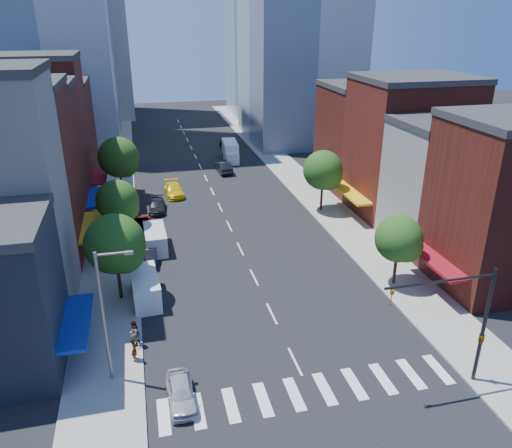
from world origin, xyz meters
The scene contains 30 objects.
ground centered at (0.00, 0.00, 0.00)m, with size 220.00×220.00×0.00m, color black.
sidewalk_left centered at (-12.50, 40.00, 0.07)m, with size 5.00×120.00×0.15m, color gray.
sidewalk_right centered at (12.50, 40.00, 0.07)m, with size 5.00×120.00×0.15m, color gray.
crosswalk centered at (0.00, -3.00, 0.01)m, with size 19.00×3.00×0.01m, color silver.
bldg_left_2 centered at (-21.00, 20.50, 8.00)m, with size 12.00×9.00×16.00m, color #5B1B15.
bldg_left_3 centered at (-21.00, 29.00, 7.50)m, with size 12.00×8.00×15.00m, color #4B1712.
bldg_left_4 centered at (-21.00, 37.50, 8.50)m, with size 12.00×9.00×17.00m, color #5B1B15.
bldg_left_5 centered at (-21.00, 47.00, 6.50)m, with size 12.00×10.00×13.00m, color #4B1712.
bldg_right_1 centered at (21.00, 15.00, 6.00)m, with size 12.00×8.00×12.00m, color beige.
bldg_right_2 centered at (21.00, 24.00, 7.50)m, with size 12.00×10.00×15.00m, color #5B1B15.
bldg_right_3 centered at (21.00, 34.00, 6.50)m, with size 12.00×10.00×13.00m, color #4B1712.
traffic_signal centered at (9.94, -4.50, 4.16)m, with size 7.24×2.24×8.00m.
streetlight centered at (-11.81, 1.00, 5.28)m, with size 2.25×0.25×9.00m.
tree_left_near centered at (-11.35, 10.92, 4.87)m, with size 4.80×4.80×7.30m.
tree_left_mid centered at (-11.35, 21.92, 4.53)m, with size 4.20×4.20×6.65m.
tree_left_far centered at (-11.35, 35.92, 5.20)m, with size 5.00×5.00×7.75m.
tree_right_near centered at (11.65, 7.92, 4.19)m, with size 4.00×4.00×6.20m.
tree_right_far centered at (11.65, 25.92, 4.86)m, with size 4.60×4.60×7.20m.
parked_car_front centered at (-7.87, -2.00, 0.69)m, with size 1.63×4.04×1.38m, color #B0B1B5.
parked_car_second centered at (-8.95, 17.11, 0.66)m, with size 1.40×4.01×1.32m, color black.
parked_car_third centered at (-9.50, 23.82, 0.79)m, with size 2.61×5.67×1.58m, color #999999.
parked_car_rear centered at (-7.50, 30.40, 0.67)m, with size 1.88×4.61×1.34m, color black.
cargo_van_near centered at (-9.49, 10.34, 1.10)m, with size 2.41×5.36×2.23m.
cargo_van_far centered at (-8.19, 19.88, 1.06)m, with size 2.15×5.07×2.14m.
taxi centered at (-5.04, 35.68, 0.76)m, with size 2.13×5.23×1.52m, color yellow.
traffic_car_oncoming centered at (2.99, 44.11, 0.82)m, with size 1.74×4.99×1.64m, color black.
traffic_car_far centered at (5.88, 58.75, 0.73)m, with size 1.73×4.30×1.47m, color #999999.
box_truck centered at (5.24, 50.56, 1.37)m, with size 2.69×7.32×2.89m.
pedestrian_near centered at (-10.50, 2.50, 1.02)m, with size 0.63×0.42×1.73m, color #999999.
pedestrian_far centered at (-10.50, 4.23, 1.11)m, with size 0.93×0.73×1.92m, color #999999.
Camera 1 is at (-9.01, -26.08, 21.76)m, focal length 35.00 mm.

